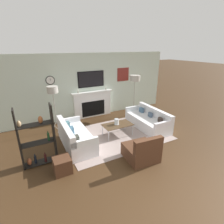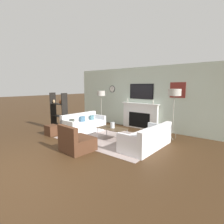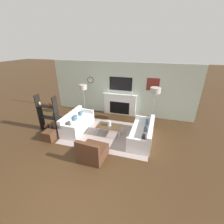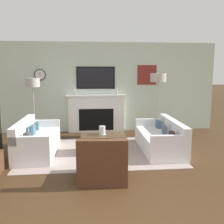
{
  "view_description": "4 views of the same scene",
  "coord_description": "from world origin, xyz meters",
  "px_view_note": "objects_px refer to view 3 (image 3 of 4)",
  "views": [
    {
      "loc": [
        -2.67,
        -1.76,
        2.94
      ],
      "look_at": [
        0.04,
        3.33,
        0.76
      ],
      "focal_mm": 28.0,
      "sensor_mm": 36.0,
      "label": 1
    },
    {
      "loc": [
        3.82,
        -1.7,
        1.88
      ],
      "look_at": [
        -0.04,
        3.11,
        0.96
      ],
      "focal_mm": 28.0,
      "sensor_mm": 36.0,
      "label": 2
    },
    {
      "loc": [
        1.69,
        -2.11,
        3.49
      ],
      "look_at": [
        0.13,
        3.16,
        0.97
      ],
      "focal_mm": 24.0,
      "sensor_mm": 36.0,
      "label": 3
    },
    {
      "loc": [
        -0.31,
        -2.82,
        1.87
      ],
      "look_at": [
        0.31,
        3.34,
        0.88
      ],
      "focal_mm": 42.0,
      "sensor_mm": 36.0,
      "label": 4
    }
  ],
  "objects_px": {
    "armchair": "(92,152)",
    "floor_lamp_left": "(83,88)",
    "hurricane_candle": "(109,124)",
    "couch_left": "(77,123)",
    "couch_right": "(143,134)",
    "ottoman": "(50,135)",
    "coffee_table": "(109,127)",
    "floor_lamp_right": "(155,91)",
    "shelf_unit": "(48,115)"
  },
  "relations": [
    {
      "from": "floor_lamp_right",
      "to": "shelf_unit",
      "type": "relative_size",
      "value": 1.12
    },
    {
      "from": "floor_lamp_right",
      "to": "couch_right",
      "type": "bearing_deg",
      "value": -101.58
    },
    {
      "from": "coffee_table",
      "to": "shelf_unit",
      "type": "distance_m",
      "value": 2.65
    },
    {
      "from": "couch_right",
      "to": "couch_left",
      "type": "bearing_deg",
      "value": 179.97
    },
    {
      "from": "shelf_unit",
      "to": "armchair",
      "type": "bearing_deg",
      "value": -24.52
    },
    {
      "from": "couch_left",
      "to": "coffee_table",
      "type": "xyz_separation_m",
      "value": [
        1.5,
        -0.02,
        0.1
      ]
    },
    {
      "from": "couch_right",
      "to": "ottoman",
      "type": "height_order",
      "value": "couch_right"
    },
    {
      "from": "floor_lamp_left",
      "to": "ottoman",
      "type": "xyz_separation_m",
      "value": [
        -0.36,
        -2.43,
        -1.31
      ]
    },
    {
      "from": "coffee_table",
      "to": "armchair",
      "type": "bearing_deg",
      "value": -94.24
    },
    {
      "from": "couch_left",
      "to": "shelf_unit",
      "type": "relative_size",
      "value": 1.11
    },
    {
      "from": "floor_lamp_right",
      "to": "ottoman",
      "type": "bearing_deg",
      "value": -147.33
    },
    {
      "from": "floor_lamp_left",
      "to": "shelf_unit",
      "type": "distance_m",
      "value": 2.11
    },
    {
      "from": "coffee_table",
      "to": "floor_lamp_right",
      "type": "relative_size",
      "value": 0.57
    },
    {
      "from": "floor_lamp_right",
      "to": "shelf_unit",
      "type": "bearing_deg",
      "value": -157.05
    },
    {
      "from": "coffee_table",
      "to": "ottoman",
      "type": "distance_m",
      "value": 2.39
    },
    {
      "from": "shelf_unit",
      "to": "ottoman",
      "type": "relative_size",
      "value": 3.9
    },
    {
      "from": "couch_left",
      "to": "floor_lamp_left",
      "type": "bearing_deg",
      "value": 101.65
    },
    {
      "from": "couch_right",
      "to": "floor_lamp_left",
      "type": "distance_m",
      "value": 3.66
    },
    {
      "from": "floor_lamp_left",
      "to": "shelf_unit",
      "type": "relative_size",
      "value": 1.04
    },
    {
      "from": "couch_right",
      "to": "floor_lamp_right",
      "type": "relative_size",
      "value": 1.07
    },
    {
      "from": "armchair",
      "to": "hurricane_candle",
      "type": "relative_size",
      "value": 4.45
    },
    {
      "from": "armchair",
      "to": "coffee_table",
      "type": "distance_m",
      "value": 1.53
    },
    {
      "from": "couch_right",
      "to": "ottoman",
      "type": "bearing_deg",
      "value": -163.31
    },
    {
      "from": "coffee_table",
      "to": "hurricane_candle",
      "type": "relative_size",
      "value": 5.15
    },
    {
      "from": "shelf_unit",
      "to": "ottoman",
      "type": "bearing_deg",
      "value": -55.08
    },
    {
      "from": "couch_left",
      "to": "armchair",
      "type": "relative_size",
      "value": 2.02
    },
    {
      "from": "couch_right",
      "to": "shelf_unit",
      "type": "xyz_separation_m",
      "value": [
        -3.95,
        -0.42,
        0.47
      ]
    },
    {
      "from": "armchair",
      "to": "floor_lamp_left",
      "type": "bearing_deg",
      "value": 119.79
    },
    {
      "from": "couch_left",
      "to": "floor_lamp_left",
      "type": "relative_size",
      "value": 1.07
    },
    {
      "from": "floor_lamp_left",
      "to": "ottoman",
      "type": "relative_size",
      "value": 4.06
    },
    {
      "from": "floor_lamp_left",
      "to": "floor_lamp_right",
      "type": "height_order",
      "value": "floor_lamp_right"
    },
    {
      "from": "couch_left",
      "to": "coffee_table",
      "type": "height_order",
      "value": "couch_left"
    },
    {
      "from": "hurricane_candle",
      "to": "floor_lamp_left",
      "type": "distance_m",
      "value": 2.45
    },
    {
      "from": "couch_left",
      "to": "floor_lamp_left",
      "type": "distance_m",
      "value": 1.87
    },
    {
      "from": "armchair",
      "to": "ottoman",
      "type": "relative_size",
      "value": 2.15
    },
    {
      "from": "hurricane_candle",
      "to": "floor_lamp_left",
      "type": "xyz_separation_m",
      "value": [
        -1.77,
        1.36,
        1.01
      ]
    },
    {
      "from": "armchair",
      "to": "shelf_unit",
      "type": "distance_m",
      "value": 2.77
    },
    {
      "from": "armchair",
      "to": "hurricane_candle",
      "type": "height_order",
      "value": "armchair"
    },
    {
      "from": "armchair",
      "to": "shelf_unit",
      "type": "height_order",
      "value": "shelf_unit"
    },
    {
      "from": "hurricane_candle",
      "to": "shelf_unit",
      "type": "relative_size",
      "value": 0.12
    },
    {
      "from": "couch_left",
      "to": "ottoman",
      "type": "distance_m",
      "value": 1.24
    },
    {
      "from": "armchair",
      "to": "coffee_table",
      "type": "bearing_deg",
      "value": 85.76
    },
    {
      "from": "armchair",
      "to": "floor_lamp_left",
      "type": "relative_size",
      "value": 0.53
    },
    {
      "from": "floor_lamp_left",
      "to": "ottoman",
      "type": "height_order",
      "value": "floor_lamp_left"
    },
    {
      "from": "couch_left",
      "to": "couch_right",
      "type": "bearing_deg",
      "value": -0.03
    },
    {
      "from": "coffee_table",
      "to": "ottoman",
      "type": "xyz_separation_m",
      "value": [
        -2.15,
        -1.03,
        -0.19
      ]
    },
    {
      "from": "hurricane_candle",
      "to": "coffee_table",
      "type": "bearing_deg",
      "value": -69.54
    },
    {
      "from": "couch_right",
      "to": "armchair",
      "type": "xyz_separation_m",
      "value": [
        -1.47,
        -1.55,
        -0.01
      ]
    },
    {
      "from": "couch_left",
      "to": "hurricane_candle",
      "type": "bearing_deg",
      "value": 0.72
    },
    {
      "from": "couch_left",
      "to": "floor_lamp_left",
      "type": "xyz_separation_m",
      "value": [
        -0.28,
        1.38,
        1.23
      ]
    }
  ]
}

